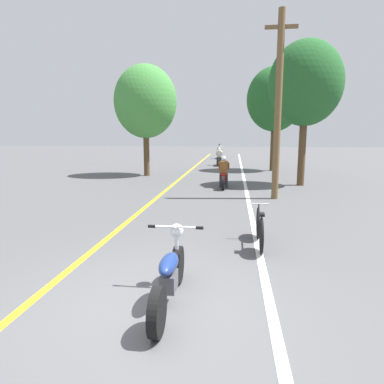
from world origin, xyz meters
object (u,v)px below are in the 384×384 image
at_px(utility_pole, 278,105).
at_px(motorcycle_rider_far, 219,153).
at_px(motorcycle_foreground, 170,275).
at_px(motorcycle_rider_mid, 219,159).
at_px(roadside_tree_right_near, 306,84).
at_px(bicycle_parked, 260,228).
at_px(roadside_tree_right_far, 275,99).
at_px(motorcycle_rider_lead, 224,176).
at_px(roadside_tree_left, 145,102).

distance_m(utility_pole, motorcycle_rider_far, 20.64).
bearing_deg(motorcycle_foreground, motorcycle_rider_mid, 90.71).
distance_m(roadside_tree_right_near, bicycle_parked, 10.17).
relative_size(utility_pole, roadside_tree_right_near, 1.02).
height_order(motorcycle_rider_mid, motorcycle_rider_far, motorcycle_rider_far).
height_order(roadside_tree_right_near, motorcycle_rider_far, roadside_tree_right_near).
distance_m(roadside_tree_right_near, roadside_tree_right_far, 6.28).
relative_size(roadside_tree_right_far, motorcycle_rider_lead, 3.20).
bearing_deg(roadside_tree_right_far, roadside_tree_right_near, -84.40).
bearing_deg(motorcycle_foreground, motorcycle_rider_lead, 87.76).
bearing_deg(bicycle_parked, motorcycle_foreground, -117.79).
bearing_deg(utility_pole, roadside_tree_left, 135.50).
distance_m(roadside_tree_left, motorcycle_rider_lead, 6.88).
bearing_deg(utility_pole, bicycle_parked, -99.61).
xyz_separation_m(roadside_tree_right_near, bicycle_parked, (-2.48, -8.97, -4.11)).
xyz_separation_m(roadside_tree_left, bicycle_parked, (5.44, -11.73, -3.67)).
xyz_separation_m(motorcycle_foreground, bicycle_parked, (1.41, 2.67, -0.04)).
distance_m(roadside_tree_left, motorcycle_foreground, 15.39).
xyz_separation_m(utility_pole, bicycle_parked, (-0.93, -5.47, -2.95)).
bearing_deg(motorcycle_rider_lead, motorcycle_rider_far, 93.09).
height_order(motorcycle_rider_lead, motorcycle_rider_mid, motorcycle_rider_lead).
relative_size(utility_pole, roadside_tree_right_far, 1.01).
bearing_deg(motorcycle_rider_lead, roadside_tree_right_far, 68.79).
xyz_separation_m(roadside_tree_right_near, motorcycle_rider_lead, (-3.47, -1.12, -3.97)).
bearing_deg(bicycle_parked, motorcycle_rider_lead, 97.25).
height_order(motorcycle_rider_lead, bicycle_parked, motorcycle_rider_lead).
height_order(utility_pole, bicycle_parked, utility_pole).
bearing_deg(utility_pole, roadside_tree_right_far, 84.51).
xyz_separation_m(motorcycle_foreground, motorcycle_rider_far, (-0.56, 28.39, 0.11)).
distance_m(utility_pole, roadside_tree_right_near, 3.99).
height_order(utility_pole, motorcycle_rider_far, utility_pole).
bearing_deg(bicycle_parked, motorcycle_rider_mid, 95.17).
bearing_deg(roadside_tree_right_far, motorcycle_rider_far, 110.01).
bearing_deg(motorcycle_foreground, roadside_tree_left, 105.63).
height_order(roadside_tree_right_near, motorcycle_rider_lead, roadside_tree_right_near).
distance_m(roadside_tree_right_far, roadside_tree_left, 8.10).
xyz_separation_m(utility_pole, motorcycle_rider_far, (-2.89, 20.25, -2.80)).
height_order(motorcycle_foreground, motorcycle_rider_lead, motorcycle_rider_lead).
relative_size(motorcycle_foreground, motorcycle_rider_lead, 1.03).
relative_size(motorcycle_rider_lead, motorcycle_rider_mid, 0.98).
bearing_deg(roadside_tree_left, motorcycle_foreground, -74.37).
height_order(motorcycle_foreground, bicycle_parked, motorcycle_foreground).
bearing_deg(motorcycle_rider_lead, roadside_tree_left, 138.79).
relative_size(roadside_tree_right_near, motorcycle_rider_far, 3.18).
distance_m(roadside_tree_left, motorcycle_rider_mid, 8.47).
bearing_deg(motorcycle_rider_far, utility_pole, -81.88).
relative_size(motorcycle_rider_mid, motorcycle_rider_far, 1.03).
relative_size(motorcycle_rider_lead, motorcycle_rider_far, 1.01).
height_order(motorcycle_foreground, motorcycle_rider_mid, motorcycle_rider_mid).
relative_size(roadside_tree_left, motorcycle_foreground, 2.93).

